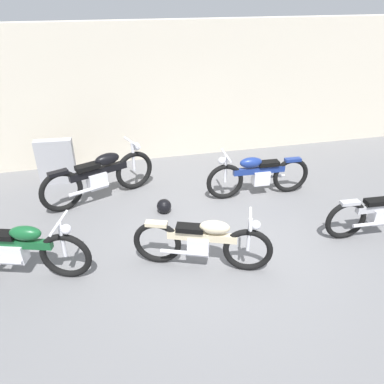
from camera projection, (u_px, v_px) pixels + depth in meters
The scene contains 9 objects.
ground_plane at pixel (222, 243), 5.94m from camera, with size 40.00×40.00×0.00m, color slate.
building_wall at pixel (176, 92), 8.32m from camera, with size 18.00×0.30×2.98m, color beige.
stone_marker at pixel (56, 162), 7.53m from camera, with size 0.72×0.20×0.93m, color #9E9EA3.
helmet at pixel (164, 206), 6.67m from camera, with size 0.26×0.26×0.26m, color black.
motorcycle_blue at pixel (258, 175), 7.07m from camera, with size 2.04×0.57×0.91m.
motorcycle_black at pixel (100, 176), 6.93m from camera, with size 2.11×1.04×1.00m.
motorcycle_silver at pixel (384, 212), 5.95m from camera, with size 1.95×0.55×0.88m.
motorcycle_green at pixel (18, 249), 5.09m from camera, with size 2.00×0.83×0.93m.
motorcycle_cream at pixel (203, 242), 5.25m from camera, with size 1.89×0.90×0.89m.
Camera 1 is at (-1.57, -4.54, 3.62)m, focal length 34.89 mm.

